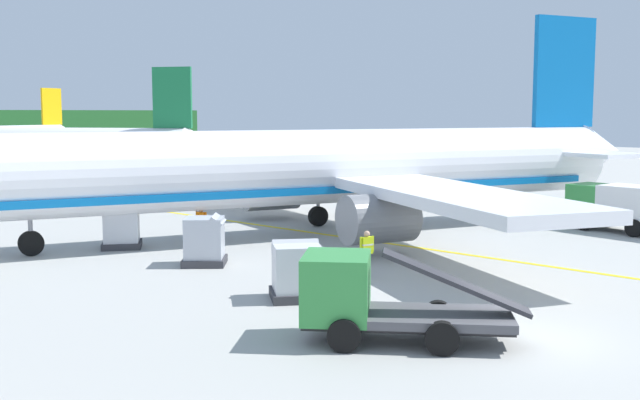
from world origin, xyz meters
TOP-DOWN VIEW (x-y plane):
  - airliner_foreground at (10.07, 16.61)m, footprint 39.73×33.40m
  - airliner_mid_apron at (18.78, 61.99)m, footprint 28.55×33.72m
  - service_truck_fuel at (-3.00, 3.17)m, footprint 5.12×5.90m
  - service_truck_baggage at (21.08, 4.98)m, footprint 3.16×6.54m
  - cargo_container_near at (-0.90, 7.98)m, footprint 2.48×2.48m
  - cargo_container_mid at (0.71, 20.81)m, footprint 2.46×2.46m
  - cargo_container_far at (0.76, 14.83)m, footprint 2.44×2.44m
  - crew_loader_left at (3.85, 18.86)m, footprint 0.33×0.61m
  - crew_loader_right at (3.50, 8.48)m, footprint 0.60×0.36m
  - apron_guide_line at (9.96, 11.82)m, footprint 0.30×60.00m

SIDE VIEW (x-z plane):
  - apron_guide_line at x=9.96m, z-range 0.00..0.01m
  - cargo_container_near at x=-0.90m, z-range -0.06..1.93m
  - cargo_container_mid at x=0.71m, z-range -0.06..2.01m
  - cargo_container_far at x=0.76m, z-range -0.06..2.04m
  - crew_loader_right at x=3.50m, z-range 0.16..1.93m
  - crew_loader_left at x=3.85m, z-range 0.17..1.95m
  - service_truck_fuel at x=-3.00m, z-range -0.09..2.47m
  - service_truck_baggage at x=21.08m, z-range 0.20..2.68m
  - airliner_mid_apron at x=18.78m, z-range -2.26..8.26m
  - airliner_foreground at x=10.07m, z-range -2.56..9.34m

